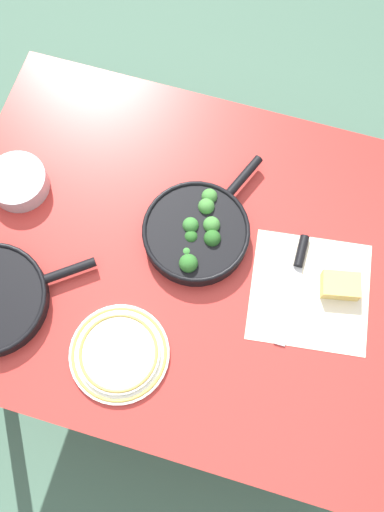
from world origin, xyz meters
TOP-DOWN VIEW (x-y plane):
  - ground_plane at (0.00, 0.00)m, footprint 14.00×14.00m
  - dining_table_red at (0.00, 0.00)m, footprint 1.29×0.97m
  - skillet_broccoli at (0.00, -0.06)m, footprint 0.28×0.39m
  - parchment_sheet at (-0.31, -0.00)m, footprint 0.33×0.33m
  - grater_knife at (-0.27, -0.03)m, footprint 0.03×0.29m
  - cheese_block at (-0.38, -0.03)m, footprint 0.10×0.08m
  - dinner_plate_stack at (0.10, 0.29)m, footprint 0.25×0.25m
  - prep_bowl_steel at (0.50, -0.07)m, footprint 0.16×0.16m

SIDE VIEW (x-z plane):
  - ground_plane at x=0.00m, z-range 0.00..0.00m
  - dining_table_red at x=0.00m, z-range 0.30..1.03m
  - parchment_sheet at x=-0.31m, z-range 0.74..0.74m
  - grater_knife at x=-0.27m, z-range 0.73..0.76m
  - dinner_plate_stack at x=0.10m, z-range 0.74..0.77m
  - cheese_block at x=-0.38m, z-range 0.74..0.78m
  - prep_bowl_steel at x=0.50m, z-range 0.74..0.79m
  - skillet_broccoli at x=0.00m, z-range 0.73..0.81m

